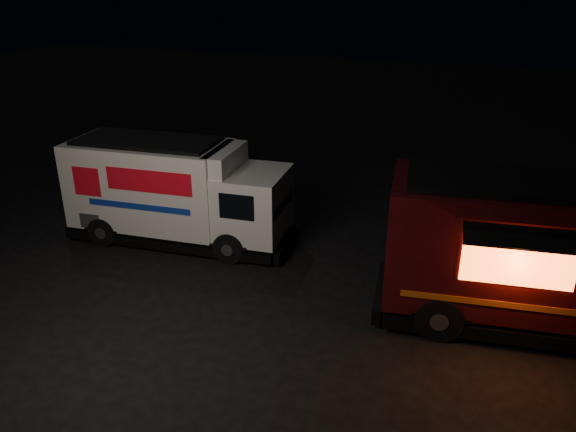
# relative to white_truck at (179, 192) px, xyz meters

# --- Properties ---
(ground) EXTENTS (80.00, 80.00, 0.00)m
(ground) POSITION_rel_white_truck_xyz_m (2.29, -2.14, -1.42)
(ground) COLOR black
(ground) RESTS_ON ground
(white_truck) EXTENTS (6.42, 2.68, 2.84)m
(white_truck) POSITION_rel_white_truck_xyz_m (0.00, 0.00, 0.00)
(white_truck) COLOR silver
(white_truck) RESTS_ON ground
(red_truck) EXTENTS (7.09, 3.42, 3.17)m
(red_truck) POSITION_rel_white_truck_xyz_m (9.18, -0.84, 0.17)
(red_truck) COLOR #390A10
(red_truck) RESTS_ON ground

